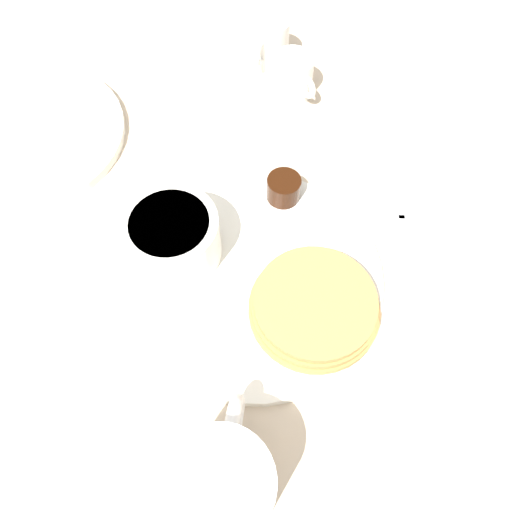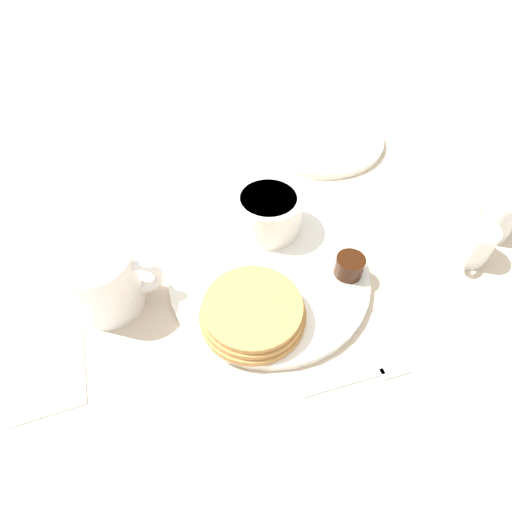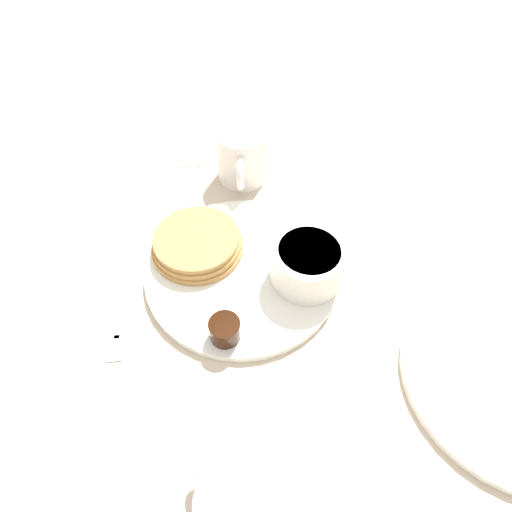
{
  "view_description": "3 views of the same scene",
  "coord_description": "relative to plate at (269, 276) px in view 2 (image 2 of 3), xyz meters",
  "views": [
    {
      "loc": [
        -0.07,
        -0.23,
        0.48
      ],
      "look_at": [
        0.0,
        0.0,
        0.04
      ],
      "focal_mm": 35.0,
      "sensor_mm": 36.0,
      "label": 1
    },
    {
      "loc": [
        0.27,
        -0.2,
        0.44
      ],
      "look_at": [
        -0.02,
        -0.01,
        0.03
      ],
      "focal_mm": 28.0,
      "sensor_mm": 36.0,
      "label": 2
    },
    {
      "loc": [
        0.12,
        0.32,
        0.46
      ],
      "look_at": [
        -0.02,
        0.01,
        0.05
      ],
      "focal_mm": 28.0,
      "sensor_mm": 36.0,
      "label": 3
    }
  ],
  "objects": [
    {
      "name": "fork",
      "position": [
        0.18,
        0.02,
        -0.0
      ],
      "size": [
        0.05,
        0.13,
        0.0
      ],
      "color": "silver",
      "rests_on": "ground_plane"
    },
    {
      "name": "plate",
      "position": [
        0.0,
        0.0,
        0.0
      ],
      "size": [
        0.27,
        0.27,
        0.01
      ],
      "color": "white",
      "rests_on": "ground_plane"
    },
    {
      "name": "far_plate",
      "position": [
        -0.22,
        0.27,
        0.0
      ],
      "size": [
        0.25,
        0.25,
        0.01
      ],
      "color": "white",
      "rests_on": "ground_plane"
    },
    {
      "name": "bowl",
      "position": [
        -0.07,
        0.05,
        0.04
      ],
      "size": [
        0.1,
        0.1,
        0.06
      ],
      "color": "white",
      "rests_on": "plate"
    },
    {
      "name": "ground_plane",
      "position": [
        0.0,
        0.0,
        -0.01
      ],
      "size": [
        4.0,
        4.0,
        0.0
      ],
      "primitive_type": "plane",
      "color": "#C6B299"
    },
    {
      "name": "syrup_cup",
      "position": [
        0.06,
        0.09,
        0.02
      ],
      "size": [
        0.04,
        0.04,
        0.03
      ],
      "color": "black",
      "rests_on": "plate"
    },
    {
      "name": "butter_ramekin",
      "position": [
        -0.07,
        0.07,
        0.02
      ],
      "size": [
        0.05,
        0.05,
        0.05
      ],
      "color": "white",
      "rests_on": "plate"
    },
    {
      "name": "coffee_mug",
      "position": [
        -0.08,
        -0.19,
        0.04
      ],
      "size": [
        0.09,
        0.11,
        0.09
      ],
      "color": "white",
      "rests_on": "ground_plane"
    },
    {
      "name": "creamer_pitcher_near",
      "position": [
        0.12,
        0.26,
        0.02
      ],
      "size": [
        0.05,
        0.08,
        0.06
      ],
      "color": "white",
      "rests_on": "ground_plane"
    },
    {
      "name": "napkin",
      "position": [
        -0.03,
        -0.29,
        -0.0
      ],
      "size": [
        0.12,
        0.1,
        0.0
      ],
      "color": "white",
      "rests_on": "ground_plane"
    },
    {
      "name": "creamer_pitcher_far",
      "position": [
        0.11,
        0.33,
        0.03
      ],
      "size": [
        0.06,
        0.06,
        0.07
      ],
      "color": "white",
      "rests_on": "ground_plane"
    },
    {
      "name": "pancake_stack",
      "position": [
        0.05,
        -0.06,
        0.02
      ],
      "size": [
        0.13,
        0.13,
        0.03
      ],
      "color": "#B78447",
      "rests_on": "plate"
    }
  ]
}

